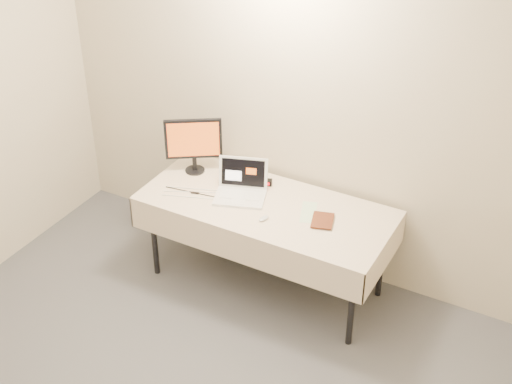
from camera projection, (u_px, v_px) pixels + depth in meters
The scene contains 9 objects.
back_wall at pixel (296, 104), 5.18m from camera, with size 4.00×0.10×2.70m, color beige.
table at pixel (266, 212), 5.21m from camera, with size 1.86×0.81×0.74m.
laptop at pixel (241, 187), 5.26m from camera, with size 0.45×0.42×0.25m.
monitor at pixel (193, 141), 5.44m from camera, with size 0.38×0.26×0.45m.
book at pixel (312, 209), 4.95m from camera, with size 0.15×0.02×0.20m, color brown.
alarm_clock at pixel (265, 182), 5.40m from camera, with size 0.12×0.08×0.05m.
clicker at pixel (264, 218), 5.01m from camera, with size 0.04×0.09×0.02m, color silver.
paper_form at pixel (309, 212), 5.10m from camera, with size 0.11×0.27×0.00m, color #C4E6B7.
usb_dongle at pixel (195, 193), 5.30m from camera, with size 0.06×0.02×0.01m, color black.
Camera 1 is at (2.00, -1.77, 3.61)m, focal length 50.00 mm.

